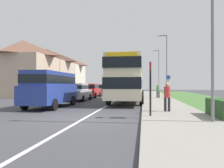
% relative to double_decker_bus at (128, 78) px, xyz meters
% --- Properties ---
extents(ground_plane, '(120.00, 120.00, 0.00)m').
position_rel_double_decker_bus_xyz_m(ground_plane, '(-1.30, -9.87, -2.14)').
color(ground_plane, '#424247').
extents(lane_marking_centre, '(0.14, 60.00, 0.01)m').
position_rel_double_decker_bus_xyz_m(lane_marking_centre, '(-1.30, -1.87, -2.14)').
color(lane_marking_centre, silver).
rests_on(lane_marking_centre, ground_plane).
extents(pavement_near_side, '(3.20, 68.00, 0.12)m').
position_rel_double_decker_bus_xyz_m(pavement_near_side, '(2.90, -3.87, -2.08)').
color(pavement_near_side, gray).
rests_on(pavement_near_side, ground_plane).
extents(double_decker_bus, '(2.80, 11.15, 3.70)m').
position_rel_double_decker_bus_xyz_m(double_decker_bus, '(0.00, 0.00, 0.00)').
color(double_decker_bus, beige).
rests_on(double_decker_bus, ground_plane).
extents(parked_van_blue, '(2.11, 5.47, 2.40)m').
position_rel_double_decker_bus_xyz_m(parked_van_blue, '(-4.84, -5.32, -0.73)').
color(parked_van_blue, navy).
rests_on(parked_van_blue, ground_plane).
extents(parked_car_silver, '(2.00, 4.24, 1.67)m').
position_rel_double_decker_bus_xyz_m(parked_car_silver, '(-4.91, 0.73, -1.22)').
color(parked_car_silver, '#B7B7BC').
rests_on(parked_car_silver, ground_plane).
extents(parked_car_red, '(1.88, 3.99, 1.67)m').
position_rel_double_decker_bus_xyz_m(parked_car_red, '(-4.96, 6.24, -1.23)').
color(parked_car_red, '#B21E1E').
rests_on(parked_car_red, ground_plane).
extents(parked_car_grey, '(1.95, 4.02, 1.63)m').
position_rel_double_decker_bus_xyz_m(parked_car_grey, '(-4.85, 11.62, -1.25)').
color(parked_car_grey, slate).
rests_on(parked_car_grey, ground_plane).
extents(pedestrian_at_stop, '(0.34, 0.34, 1.67)m').
position_rel_double_decker_bus_xyz_m(pedestrian_at_stop, '(2.64, -7.38, -1.17)').
color(pedestrian_at_stop, '#23232D').
rests_on(pedestrian_at_stop, ground_plane).
extents(pedestrian_walking_away, '(0.34, 0.34, 1.67)m').
position_rel_double_decker_bus_xyz_m(pedestrian_walking_away, '(2.99, 5.02, -1.17)').
color(pedestrian_walking_away, '#23232D').
rests_on(pedestrian_walking_away, ground_plane).
extents(bus_stop_sign, '(0.09, 0.52, 2.60)m').
position_rel_double_decker_bus_xyz_m(bus_stop_sign, '(1.70, -9.20, -0.60)').
color(bus_stop_sign, black).
rests_on(bus_stop_sign, ground_plane).
extents(cycle_route_sign, '(0.44, 0.08, 2.52)m').
position_rel_double_decker_bus_xyz_m(cycle_route_sign, '(3.89, 3.22, -0.72)').
color(cycle_route_sign, slate).
rests_on(cycle_route_sign, ground_plane).
extents(street_lamp_near, '(1.14, 0.20, 7.51)m').
position_rel_double_decker_bus_xyz_m(street_lamp_near, '(3.93, -10.42, 2.16)').
color(street_lamp_near, slate).
rests_on(street_lamp_near, ground_plane).
extents(street_lamp_mid, '(1.14, 0.20, 6.99)m').
position_rel_double_decker_bus_xyz_m(street_lamp_mid, '(3.80, 4.82, 1.89)').
color(street_lamp_mid, slate).
rests_on(street_lamp_mid, ground_plane).
extents(street_lamp_far, '(1.14, 0.20, 7.76)m').
position_rel_double_decker_bus_xyz_m(street_lamp_far, '(4.02, 19.94, 2.29)').
color(street_lamp_far, slate).
rests_on(street_lamp_far, ground_plane).
extents(house_terrace_far_side, '(7.42, 20.58, 7.39)m').
position_rel_double_decker_bus_xyz_m(house_terrace_far_side, '(-14.26, 13.70, 1.55)').
color(house_terrace_far_side, '#C1A88E').
rests_on(house_terrace_far_side, ground_plane).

